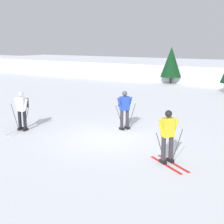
{
  "coord_description": "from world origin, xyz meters",
  "views": [
    {
      "loc": [
        6.46,
        -10.22,
        3.76
      ],
      "look_at": [
        -0.28,
        0.72,
        0.9
      ],
      "focal_mm": 50.88,
      "sensor_mm": 36.0,
      "label": 1
    }
  ],
  "objects": [
    {
      "name": "skier_white",
      "position": [
        -3.74,
        -0.99,
        0.96
      ],
      "size": [
        1.0,
        1.63,
        1.71
      ],
      "color": "silver",
      "rests_on": "ground"
    },
    {
      "name": "skier_yellow",
      "position": [
        2.98,
        -1.26,
        0.92
      ],
      "size": [
        1.54,
        1.18,
        1.71
      ],
      "color": "red",
      "rests_on": "ground"
    },
    {
      "name": "skier_blue",
      "position": [
        -0.1,
        1.43,
        0.96
      ],
      "size": [
        1.58,
        1.09,
        1.71
      ],
      "color": "silver",
      "rests_on": "ground"
    },
    {
      "name": "ground_plane",
      "position": [
        0.0,
        0.0,
        0.0
      ],
      "size": [
        120.0,
        120.0,
        0.0
      ],
      "primitive_type": "plane",
      "color": "white"
    },
    {
      "name": "conifer_far_left",
      "position": [
        -4.13,
        17.15,
        1.96
      ],
      "size": [
        1.87,
        1.87,
        3.3
      ],
      "color": "#513823",
      "rests_on": "ground"
    }
  ]
}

